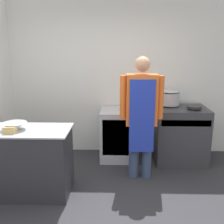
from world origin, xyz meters
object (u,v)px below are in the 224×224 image
at_px(mixing_bowl, 15,126).
at_px(stock_pot, 170,97).
at_px(stove, 180,134).
at_px(fridge_unit, 119,134).
at_px(person_cook, 141,112).
at_px(saute_pan, 194,107).
at_px(plastic_tub, 11,129).

xyz_separation_m(mixing_bowl, stock_pot, (2.15, 1.23, 0.15)).
relative_size(stove, fridge_unit, 1.10).
bearing_deg(person_cook, fridge_unit, 114.37).
bearing_deg(fridge_unit, saute_pan, -8.68).
bearing_deg(saute_pan, stock_pot, 145.38).
distance_m(stove, saute_pan, 0.54).
bearing_deg(stock_pot, mixing_bowl, -150.19).
distance_m(fridge_unit, person_cook, 0.95).
bearing_deg(plastic_tub, stock_pot, 31.86).
bearing_deg(saute_pan, plastic_tub, -156.35).
relative_size(stove, mixing_bowl, 3.09).
height_order(stock_pot, saute_pan, stock_pot).
bearing_deg(plastic_tub, mixing_bowl, 85.25).
distance_m(fridge_unit, stock_pot, 1.06).
height_order(fridge_unit, person_cook, person_cook).
bearing_deg(stove, saute_pan, -36.01).
height_order(fridge_unit, stock_pot, stock_pot).
distance_m(fridge_unit, plastic_tub, 1.91).
height_order(person_cook, mixing_bowl, person_cook).
distance_m(stove, fridge_unit, 1.03).
xyz_separation_m(stove, plastic_tub, (-2.35, -1.22, 0.46)).
bearing_deg(person_cook, mixing_bowl, -163.30).
bearing_deg(saute_pan, fridge_unit, 171.32).
bearing_deg(mixing_bowl, plastic_tub, -94.75).
distance_m(mixing_bowl, stock_pot, 2.49).
xyz_separation_m(stove, saute_pan, (0.17, -0.12, 0.50)).
relative_size(person_cook, stock_pot, 5.43).
relative_size(person_cook, saute_pan, 7.66).
xyz_separation_m(stove, person_cook, (-0.72, -0.62, 0.54)).
bearing_deg(saute_pan, stove, 143.99).
bearing_deg(plastic_tub, person_cook, 20.08).
relative_size(fridge_unit, mixing_bowl, 2.82).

